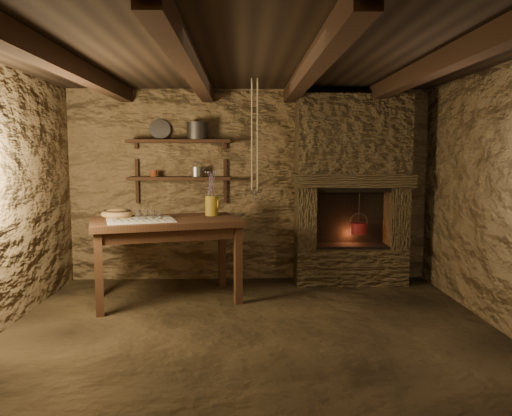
{
  "coord_description": "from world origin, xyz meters",
  "views": [
    {
      "loc": [
        -0.07,
        -4.3,
        1.58
      ],
      "look_at": [
        0.06,
        0.9,
        1.03
      ],
      "focal_mm": 35.0,
      "sensor_mm": 36.0,
      "label": 1
    }
  ],
  "objects_px": {
    "stoneware_jug": "(212,196)",
    "iron_stockpot": "(197,132)",
    "work_table": "(167,256)",
    "red_pot": "(359,228)",
    "wooden_bowl": "(117,214)"
  },
  "relations": [
    {
      "from": "work_table",
      "to": "iron_stockpot",
      "type": "bearing_deg",
      "value": 54.02
    },
    {
      "from": "work_table",
      "to": "stoneware_jug",
      "type": "xyz_separation_m",
      "value": [
        0.48,
        0.29,
        0.64
      ]
    },
    {
      "from": "wooden_bowl",
      "to": "iron_stockpot",
      "type": "distance_m",
      "value": 1.41
    },
    {
      "from": "stoneware_jug",
      "to": "work_table",
      "type": "bearing_deg",
      "value": -163.0
    },
    {
      "from": "stoneware_jug",
      "to": "iron_stockpot",
      "type": "height_order",
      "value": "iron_stockpot"
    },
    {
      "from": "stoneware_jug",
      "to": "red_pot",
      "type": "relative_size",
      "value": 0.96
    },
    {
      "from": "iron_stockpot",
      "to": "work_table",
      "type": "bearing_deg",
      "value": -110.08
    },
    {
      "from": "work_table",
      "to": "red_pot",
      "type": "height_order",
      "value": "red_pot"
    },
    {
      "from": "stoneware_jug",
      "to": "wooden_bowl",
      "type": "bearing_deg",
      "value": 176.13
    },
    {
      "from": "work_table",
      "to": "iron_stockpot",
      "type": "distance_m",
      "value": 1.6
    },
    {
      "from": "iron_stockpot",
      "to": "red_pot",
      "type": "height_order",
      "value": "iron_stockpot"
    },
    {
      "from": "wooden_bowl",
      "to": "iron_stockpot",
      "type": "relative_size",
      "value": 1.35
    },
    {
      "from": "stoneware_jug",
      "to": "red_pot",
      "type": "height_order",
      "value": "stoneware_jug"
    },
    {
      "from": "stoneware_jug",
      "to": "iron_stockpot",
      "type": "distance_m",
      "value": 0.91
    },
    {
      "from": "work_table",
      "to": "iron_stockpot",
      "type": "height_order",
      "value": "iron_stockpot"
    }
  ]
}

